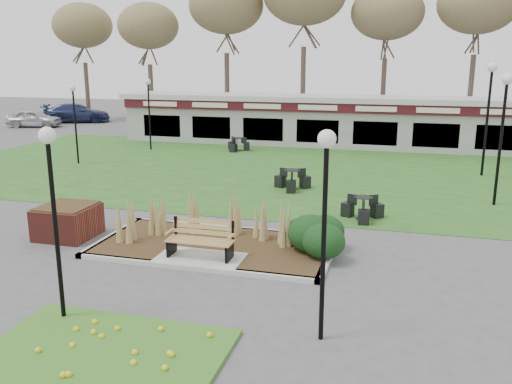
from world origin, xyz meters
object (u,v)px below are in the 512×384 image
(park_bench, at_px, (201,239))
(food_pavilion, at_px, (322,120))
(lamp_post_near_right, at_px, (51,182))
(bistro_set_b, at_px, (237,146))
(bistro_set_c, at_px, (363,212))
(bistro_set_a, at_px, (292,183))
(car_black, at_px, (168,127))
(car_silver, at_px, (34,118))
(lamp_post_mid_right, at_px, (490,94))
(lamp_post_near_left, at_px, (325,190))
(lamp_post_mid_left, at_px, (74,107))
(lamp_post_far_left, at_px, (149,98))
(lamp_post_far_right, at_px, (504,111))
(brick_planter, at_px, (68,221))
(car_blue, at_px, (77,113))

(park_bench, bearing_deg, food_pavilion, 90.00)
(park_bench, height_order, lamp_post_near_right, lamp_post_near_right)
(bistro_set_b, distance_m, bistro_set_c, 13.97)
(bistro_set_a, relative_size, car_black, 0.38)
(bistro_set_a, bearing_deg, car_silver, 147.62)
(lamp_post_mid_right, relative_size, bistro_set_c, 3.52)
(car_silver, bearing_deg, food_pavilion, -110.96)
(lamp_post_near_left, bearing_deg, food_pavilion, 98.82)
(lamp_post_mid_left, relative_size, lamp_post_far_left, 0.97)
(lamp_post_mid_left, distance_m, car_black, 10.33)
(lamp_post_near_left, distance_m, lamp_post_far_right, 11.78)
(brick_planter, distance_m, lamp_post_near_left, 9.16)
(brick_planter, height_order, lamp_post_near_right, lamp_post_near_right)
(bistro_set_b, bearing_deg, lamp_post_near_right, -82.35)
(bistro_set_a, xyz_separation_m, car_black, (-11.04, 12.59, 0.34))
(lamp_post_far_right, xyz_separation_m, lamp_post_far_left, (-16.95, 7.62, -0.44))
(lamp_post_near_left, relative_size, lamp_post_far_right, 0.85)
(lamp_post_far_left, distance_m, bistro_set_b, 5.55)
(food_pavilion, distance_m, bistro_set_c, 15.45)
(lamp_post_far_right, height_order, car_silver, lamp_post_far_right)
(brick_planter, relative_size, car_blue, 0.29)
(car_black, bearing_deg, lamp_post_far_left, -162.67)
(park_bench, bearing_deg, lamp_post_mid_left, 134.72)
(lamp_post_near_left, bearing_deg, brick_planter, 153.85)
(lamp_post_near_left, xyz_separation_m, lamp_post_mid_right, (4.62, 16.07, 0.72))
(lamp_post_far_left, bearing_deg, bistro_set_b, 11.15)
(brick_planter, relative_size, lamp_post_far_right, 0.33)
(food_pavilion, distance_m, car_black, 10.47)
(lamp_post_near_right, bearing_deg, lamp_post_near_left, 6.81)
(park_bench, distance_m, brick_planter, 4.47)
(lamp_post_far_left, distance_m, car_black, 5.99)
(bistro_set_c, relative_size, car_blue, 0.27)
(lamp_post_far_right, bearing_deg, brick_planter, -150.49)
(food_pavilion, xyz_separation_m, lamp_post_near_left, (3.55, -22.86, 1.34))
(lamp_post_far_left, height_order, car_silver, lamp_post_far_left)
(bistro_set_c, bearing_deg, lamp_post_near_left, -90.83)
(lamp_post_near_right, bearing_deg, lamp_post_far_right, 50.61)
(food_pavilion, xyz_separation_m, lamp_post_mid_left, (-10.55, -9.06, 1.31))
(car_blue, bearing_deg, lamp_post_mid_left, -168.72)
(brick_planter, distance_m, car_blue, 30.25)
(brick_planter, distance_m, car_black, 20.88)
(brick_planter, xyz_separation_m, bistro_set_a, (5.06, 7.41, -0.20))
(park_bench, distance_m, food_pavilion, 19.73)
(lamp_post_near_right, xyz_separation_m, bistro_set_a, (2.13, 11.91, -2.50))
(lamp_post_near_left, relative_size, lamp_post_far_left, 0.98)
(car_blue, bearing_deg, lamp_post_far_right, -144.76)
(lamp_post_far_right, bearing_deg, lamp_post_near_left, -112.11)
(lamp_post_mid_right, xyz_separation_m, lamp_post_far_left, (-17.14, 2.46, -0.67))
(lamp_post_near_left, relative_size, lamp_post_mid_right, 0.80)
(brick_planter, xyz_separation_m, bistro_set_b, (0.23, 15.58, -0.22))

